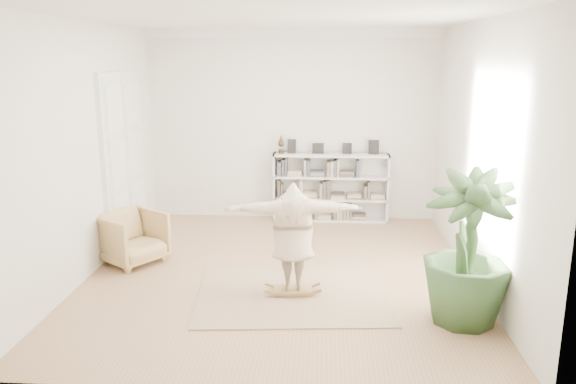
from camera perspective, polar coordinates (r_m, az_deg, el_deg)
The scene contains 9 objects.
floor at distance 8.31m, azimuth -0.80°, elevation -8.26°, with size 6.00×6.00×0.00m, color #97704D.
room_shell at distance 10.66m, azimuth 0.43°, elevation 15.83°, with size 6.00×6.00×6.00m.
doors at distance 9.73m, azimuth -16.29°, elevation 3.02°, with size 0.09×1.78×2.92m.
bookshelf at distance 10.79m, azimuth 4.31°, elevation 0.39°, with size 2.20×0.35×1.64m.
armchair at distance 8.94m, azimuth -15.56°, elevation -4.50°, with size 0.85×0.87×0.79m, color tan.
rug at distance 7.62m, azimuth 0.49°, elevation -10.30°, with size 2.50×2.00×0.02m, color tan.
rocker_board at distance 7.59m, azimuth 0.49°, elevation -9.89°, with size 0.54×0.35×0.11m.
person at distance 7.32m, azimuth 0.50°, elevation -4.28°, with size 1.77×0.48×1.44m, color beige.
houseplant at distance 6.89m, azimuth 17.75°, elevation -5.47°, with size 1.03×1.03×1.84m, color #304E27.
Camera 1 is at (0.62, -7.69, 3.10)m, focal length 35.00 mm.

